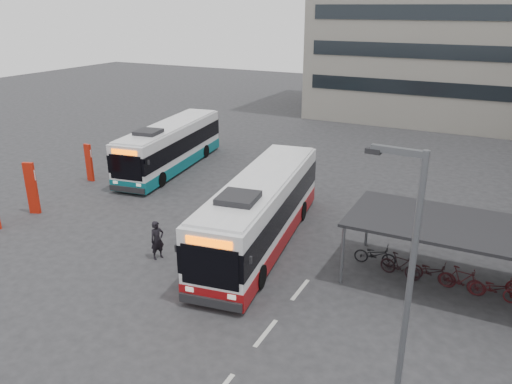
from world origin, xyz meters
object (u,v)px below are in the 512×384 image
at_px(bus_teal, 171,147).
at_px(pedestrian, 157,240).
at_px(lamp_post, 405,289).
at_px(bus_main, 261,211).

xyz_separation_m(bus_teal, pedestrian, (6.94, -10.56, -0.63)).
bearing_deg(bus_teal, pedestrian, -65.16).
bearing_deg(lamp_post, bus_main, 136.55).
height_order(bus_main, pedestrian, bus_main).
bearing_deg(bus_main, bus_teal, 135.88).
bearing_deg(bus_main, pedestrian, -143.80).
bearing_deg(pedestrian, lamp_post, -90.84).
xyz_separation_m(pedestrian, lamp_post, (10.92, -5.01, 3.40)).
distance_m(bus_main, lamp_post, 11.56).
relative_size(pedestrian, lamp_post, 0.23).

